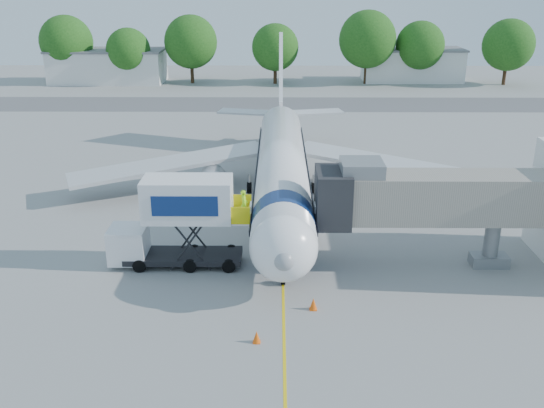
{
  "coord_description": "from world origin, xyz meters",
  "views": [
    {
      "loc": [
        -0.37,
        -40.19,
        16.51
      ],
      "look_at": [
        -0.67,
        -5.02,
        3.2
      ],
      "focal_mm": 40.0,
      "sensor_mm": 36.0,
      "label": 1
    }
  ],
  "objects_px": {
    "aircraft": "(282,165)",
    "ground_tug": "(311,357)",
    "catering_hiloader": "(178,222)",
    "jet_bridge": "(420,198)"
  },
  "relations": [
    {
      "from": "catering_hiloader",
      "to": "aircraft",
      "type": "bearing_deg",
      "value": 60.59
    },
    {
      "from": "jet_bridge",
      "to": "ground_tug",
      "type": "xyz_separation_m",
      "value": [
        -6.83,
        -10.69,
        -3.55
      ]
    },
    {
      "from": "aircraft",
      "to": "jet_bridge",
      "type": "bearing_deg",
      "value": -54.3
    },
    {
      "from": "aircraft",
      "to": "ground_tug",
      "type": "xyz_separation_m",
      "value": [
        1.16,
        -21.81,
        -2.16
      ]
    },
    {
      "from": "aircraft",
      "to": "catering_hiloader",
      "type": "bearing_deg",
      "value": -119.41
    },
    {
      "from": "jet_bridge",
      "to": "catering_hiloader",
      "type": "xyz_separation_m",
      "value": [
        -14.26,
        -0.0,
        -1.58
      ]
    },
    {
      "from": "aircraft",
      "to": "catering_hiloader",
      "type": "xyz_separation_m",
      "value": [
        -6.27,
        -11.12,
        -0.19
      ]
    },
    {
      "from": "aircraft",
      "to": "ground_tug",
      "type": "distance_m",
      "value": 21.95
    },
    {
      "from": "catering_hiloader",
      "to": "ground_tug",
      "type": "bearing_deg",
      "value": -55.19
    },
    {
      "from": "jet_bridge",
      "to": "ground_tug",
      "type": "bearing_deg",
      "value": -122.59
    }
  ]
}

